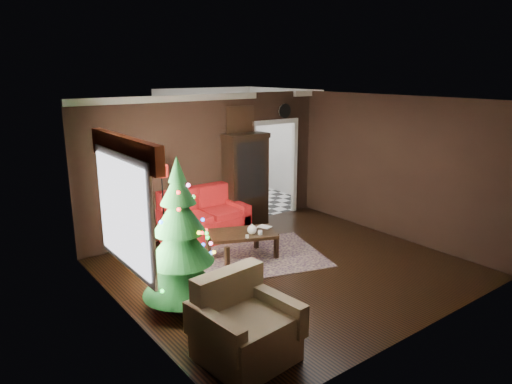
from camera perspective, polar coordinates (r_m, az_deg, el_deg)
floor at (r=8.00m, az=3.92°, el=-9.32°), size 5.50×5.50×0.00m
ceiling at (r=7.32m, az=4.31°, el=11.13°), size 5.50×5.50×0.00m
wall_back at (r=9.52m, az=-5.80°, el=3.41°), size 5.50×0.00×5.50m
wall_front at (r=5.96m, az=20.06°, el=-4.31°), size 5.50×0.00×5.50m
wall_left at (r=6.16m, az=-15.65°, el=-3.34°), size 0.00×5.50×5.50m
wall_right at (r=9.53m, az=16.73°, el=2.87°), size 0.00×5.50×5.50m
doorway at (r=10.55m, az=2.18°, el=2.64°), size 1.10×0.10×2.10m
left_window at (r=6.34m, az=-16.02°, el=-2.38°), size 0.05×1.60×1.40m
valance at (r=6.19m, az=-15.86°, el=5.02°), size 0.12×2.10×0.35m
kitchen_floor at (r=11.97m, az=-2.39°, el=-1.07°), size 3.00×3.00×0.00m
kitchen_window at (r=12.84m, az=-6.18°, el=7.67°), size 0.70×0.06×0.70m
rug at (r=8.43m, az=-0.64°, el=-7.95°), size 2.93×2.47×0.01m
loveseat at (r=9.17m, az=-6.33°, el=-2.85°), size 1.70×0.90×1.00m
curio_cabinet at (r=9.83m, az=-1.29°, el=1.16°), size 0.90×0.45×1.90m
floor_lamp at (r=8.64m, az=-11.29°, el=-1.86°), size 0.30×0.30×1.57m
christmas_tree at (r=6.44m, az=-9.31°, el=-5.49°), size 1.14×1.14×2.10m
armchair at (r=5.51m, az=-1.28°, el=-15.74°), size 1.10×1.10×1.03m
coffee_table at (r=8.21m, az=-1.64°, el=-6.63°), size 1.31×1.06×0.51m
teapot at (r=8.00m, az=-0.50°, el=-4.60°), size 0.24×0.24×0.17m
cup_a at (r=7.85m, az=-1.09°, el=-5.45°), size 0.07×0.07×0.05m
cup_b at (r=8.00m, az=0.51°, el=-4.99°), size 0.10×0.10×0.07m
book at (r=8.26m, az=0.71°, el=-3.75°), size 0.17×0.07×0.23m
wall_clock at (r=10.48m, az=3.50°, el=9.90°), size 0.32×0.32×0.06m
painting at (r=9.76m, az=-1.98°, el=8.80°), size 0.62×0.05×0.52m
kitchen_counter at (r=12.84m, az=-5.45°, el=2.02°), size 1.80×0.60×0.90m
kitchen_table at (r=11.47m, az=-2.80°, el=0.16°), size 0.70×0.70×0.75m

